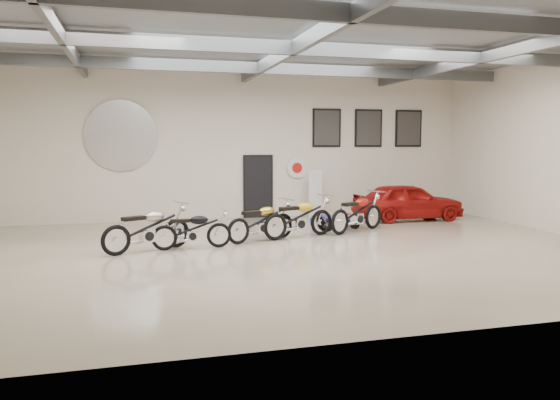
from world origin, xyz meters
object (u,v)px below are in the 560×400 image
object	(u,v)px
banner_stand	(315,192)
motorcycle_black	(192,229)
motorcycle_silver	(147,228)
motorcycle_gold	(261,221)
vintage_car	(408,201)
motorcycle_yellow	(299,217)
motorcycle_red	(357,212)
go_kart	(339,218)

from	to	relation	value
banner_stand	motorcycle_black	size ratio (longest dim) A/B	0.91
motorcycle_silver	motorcycle_gold	world-z (taller)	motorcycle_silver
motorcycle_silver	vintage_car	world-z (taller)	vintage_car
motorcycle_yellow	motorcycle_red	size ratio (longest dim) A/B	0.99
motorcycle_yellow	vintage_car	size ratio (longest dim) A/B	0.60
motorcycle_yellow	vintage_car	xyz separation A→B (m)	(4.52, 2.31, 0.05)
motorcycle_black	vintage_car	xyz separation A→B (m)	(7.50, 3.17, 0.13)
banner_stand	vintage_car	size ratio (longest dim) A/B	0.47
motorcycle_silver	banner_stand	bearing A→B (deg)	13.97
go_kart	motorcycle_gold	bearing A→B (deg)	-164.15
go_kart	vintage_car	xyz separation A→B (m)	(2.86, 1.05, 0.31)
motorcycle_black	motorcycle_red	distance (m)	5.09
motorcycle_red	motorcycle_black	bearing A→B (deg)	166.33
motorcycle_silver	motorcycle_red	distance (m)	6.13
motorcycle_red	go_kart	distance (m)	0.84
banner_stand	motorcycle_yellow	size ratio (longest dim) A/B	0.78
motorcycle_silver	motorcycle_red	world-z (taller)	motorcycle_red
banner_stand	motorcycle_black	bearing A→B (deg)	-134.41
motorcycle_silver	motorcycle_black	distance (m)	1.07
banner_stand	vintage_car	bearing A→B (deg)	-27.49
vintage_car	motorcycle_yellow	bearing A→B (deg)	117.94
motorcycle_black	vintage_car	distance (m)	8.15
banner_stand	vintage_car	world-z (taller)	banner_stand
go_kart	vintage_car	distance (m)	3.06
motorcycle_black	motorcycle_gold	world-z (taller)	motorcycle_gold
banner_stand	motorcycle_silver	size ratio (longest dim) A/B	0.78
motorcycle_silver	motorcycle_yellow	world-z (taller)	motorcycle_silver
go_kart	vintage_car	size ratio (longest dim) A/B	0.47
motorcycle_silver	motorcycle_yellow	size ratio (longest dim) A/B	1.00
motorcycle_yellow	banner_stand	bearing A→B (deg)	46.18
vintage_car	motorcycle_red	bearing A→B (deg)	125.67
motorcycle_gold	motorcycle_red	world-z (taller)	motorcycle_red
motorcycle_black	motorcycle_silver	bearing A→B (deg)	-179.63
motorcycle_yellow	motorcycle_gold	bearing A→B (deg)	174.33
banner_stand	motorcycle_red	bearing A→B (deg)	-86.22
motorcycle_silver	motorcycle_gold	distance (m)	3.00
banner_stand	vintage_car	distance (m)	3.15
motorcycle_yellow	go_kart	bearing A→B (deg)	18.18
banner_stand	motorcycle_yellow	world-z (taller)	banner_stand
motorcycle_gold	vintage_car	bearing A→B (deg)	0.03
motorcycle_silver	go_kart	xyz separation A→B (m)	(5.71, 2.16, -0.26)
motorcycle_silver	motorcycle_black	size ratio (longest dim) A/B	1.17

